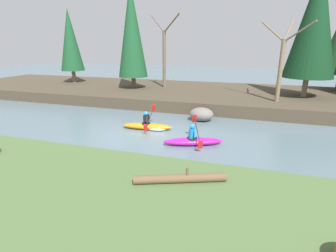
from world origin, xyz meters
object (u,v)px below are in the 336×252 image
(boulder_midstream, at_px, (201,114))
(kayaker_middle, at_px, (149,126))
(kayaker_lead, at_px, (193,140))
(driftwood_log, at_px, (180,178))

(boulder_midstream, bearing_deg, kayaker_middle, -133.14)
(kayaker_lead, height_order, driftwood_log, kayaker_lead)
(kayaker_middle, height_order, boulder_midstream, kayaker_middle)
(kayaker_middle, xyz_separation_m, driftwood_log, (3.44, -6.32, 0.68))
(kayaker_lead, xyz_separation_m, boulder_midstream, (-0.41, 4.08, 0.18))
(kayaker_lead, xyz_separation_m, driftwood_log, (0.65, -4.79, 0.66))
(kayaker_middle, distance_m, boulder_midstream, 3.49)
(kayaker_middle, height_order, driftwood_log, kayaker_middle)
(driftwood_log, bearing_deg, kayaker_middle, 96.99)
(kayaker_lead, xyz_separation_m, kayaker_middle, (-2.79, 1.53, -0.02))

